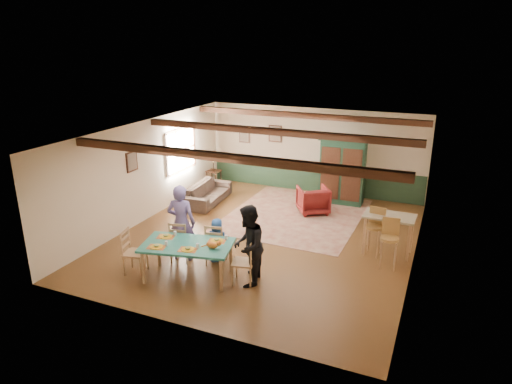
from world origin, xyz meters
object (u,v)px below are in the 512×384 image
at_px(dining_chair_far_right, 216,243).
at_px(person_child, 217,241).
at_px(dining_chair_far_left, 181,240).
at_px(person_woman, 248,246).
at_px(armoire, 342,171).
at_px(dining_chair_end_right, 243,261).
at_px(person_man, 181,223).
at_px(dining_chair_end_left, 135,252).
at_px(armchair, 313,200).
at_px(table_lamp, 213,164).
at_px(counter_table, 388,234).
at_px(bar_stool_right, 389,244).
at_px(end_table, 214,178).
at_px(sofa, 208,193).
at_px(dining_table, 188,261).
at_px(bar_stool_left, 374,232).
at_px(cat, 212,244).

relative_size(dining_chair_far_right, person_child, 0.95).
bearing_deg(dining_chair_far_left, person_woman, 156.43).
distance_m(person_child, armoire, 5.18).
relative_size(dining_chair_end_right, person_child, 0.95).
bearing_deg(dining_chair_end_right, person_man, -117.30).
xyz_separation_m(dining_chair_end_left, armoire, (2.98, 6.02, 0.53)).
bearing_deg(armchair, armoire, -148.41).
distance_m(person_woman, table_lamp, 6.65).
distance_m(dining_chair_far_right, person_child, 0.09).
bearing_deg(counter_table, person_man, -153.36).
distance_m(armchair, bar_stool_right, 3.54).
distance_m(person_woman, person_child, 1.22).
bearing_deg(end_table, table_lamp, 0.00).
distance_m(dining_chair_far_left, armchair, 4.43).
relative_size(dining_chair_end_right, table_lamp, 2.01).
relative_size(sofa, counter_table, 1.79).
bearing_deg(counter_table, person_child, -150.48).
distance_m(dining_table, person_child, 0.91).
distance_m(dining_chair_end_right, person_woman, 0.37).
bearing_deg(table_lamp, dining_table, -66.58).
relative_size(dining_chair_far_left, bar_stool_right, 0.87).
bearing_deg(person_child, dining_chair_far_right, 90.00).
bearing_deg(bar_stool_right, person_child, -167.72).
distance_m(dining_chair_far_left, bar_stool_left, 4.36).
xyz_separation_m(dining_chair_end_right, person_child, (-0.92, 0.62, 0.03)).
relative_size(cat, table_lamp, 0.76).
distance_m(person_woman, armchair, 4.39).
bearing_deg(person_child, person_man, -0.00).
relative_size(dining_chair_far_left, person_man, 0.55).
height_order(dining_chair_end_left, person_child, person_child).
xyz_separation_m(dining_chair_end_left, dining_chair_end_right, (2.27, 0.51, 0.00)).
bearing_deg(cat, bar_stool_right, 20.38).
height_order(armoire, bar_stool_left, armoire).
relative_size(dining_chair_end_right, cat, 2.64).
relative_size(dining_chair_end_right, person_man, 0.55).
relative_size(dining_table, armoire, 0.90).
height_order(cat, bar_stool_right, bar_stool_right).
bearing_deg(sofa, bar_stool_left, -112.61).
height_order(dining_chair_far_left, armoire, armoire).
xyz_separation_m(person_man, end_table, (-1.93, 5.08, -0.61)).
bearing_deg(person_man, person_woman, 154.13).
bearing_deg(dining_table, counter_table, 37.76).
bearing_deg(counter_table, sofa, 165.27).
bearing_deg(dining_chair_end_left, sofa, -3.27).
distance_m(armoire, armchair, 1.40).
bearing_deg(bar_stool_left, armchair, 142.42).
relative_size(dining_chair_far_right, table_lamp, 2.01).
distance_m(dining_chair_far_right, armchair, 3.99).
bearing_deg(dining_chair_end_left, dining_chair_far_right, -65.08).
bearing_deg(dining_chair_end_left, armoire, -38.97).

